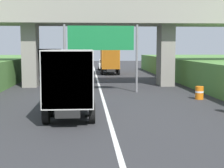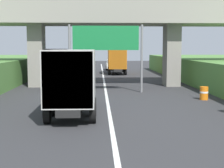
% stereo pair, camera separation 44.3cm
% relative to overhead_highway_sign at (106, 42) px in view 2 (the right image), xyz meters
% --- Properties ---
extents(lane_centre_stripe, '(0.20, 101.11, 0.01)m').
position_rel_overhead_highway_sign_xyz_m(lane_centre_stripe, '(0.00, -2.91, -3.96)').
color(lane_centre_stripe, white).
rests_on(lane_centre_stripe, ground).
extents(overpass_bridge, '(40.00, 4.80, 7.86)m').
position_rel_overhead_highway_sign_xyz_m(overpass_bridge, '(0.00, 4.73, 1.98)').
color(overpass_bridge, gray).
rests_on(overpass_bridge, ground).
extents(overhead_highway_sign, '(5.88, 0.18, 5.36)m').
position_rel_overhead_highway_sign_xyz_m(overhead_highway_sign, '(0.00, 0.00, 0.00)').
color(overhead_highway_sign, slate).
rests_on(overhead_highway_sign, ground).
extents(truck_blue, '(2.44, 7.30, 3.44)m').
position_rel_overhead_highway_sign_xyz_m(truck_blue, '(-1.92, -8.78, -2.03)').
color(truck_blue, black).
rests_on(truck_blue, ground).
extents(truck_orange, '(2.44, 7.30, 3.44)m').
position_rel_overhead_highway_sign_xyz_m(truck_orange, '(1.89, 19.70, -2.03)').
color(truck_orange, black).
rests_on(truck_orange, ground).
extents(truck_black, '(2.44, 7.30, 3.44)m').
position_rel_overhead_highway_sign_xyz_m(truck_black, '(-5.08, 8.51, -2.03)').
color(truck_black, black).
rests_on(truck_black, ground).
extents(car_white, '(1.86, 4.10, 1.72)m').
position_rel_overhead_highway_sign_xyz_m(car_white, '(1.55, 27.82, -3.10)').
color(car_white, silver).
rests_on(car_white, ground).
extents(construction_barrel_5, '(0.57, 0.57, 0.90)m').
position_rel_overhead_highway_sign_xyz_m(construction_barrel_5, '(6.64, -4.10, -3.50)').
color(construction_barrel_5, orange).
rests_on(construction_barrel_5, ground).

